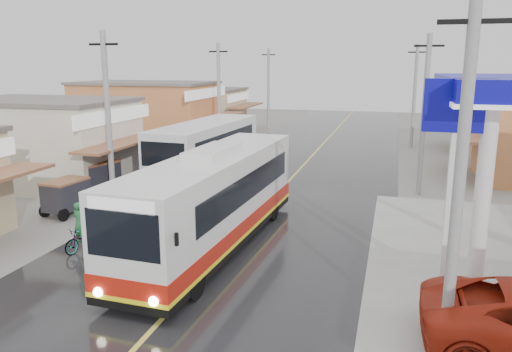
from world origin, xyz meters
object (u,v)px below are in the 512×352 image
object	(u,v)px
tyre_stack	(96,216)
coach_bus	(215,200)
tricycle_near	(66,195)
tricycle_far	(97,176)
second_bus	(206,150)
cyclist	(83,234)

from	to	relation	value
tyre_stack	coach_bus	bearing A→B (deg)	-13.99
tricycle_near	tricycle_far	distance (m)	3.42
second_bus	tricycle_far	world-z (taller)	second_bus
coach_bus	tricycle_near	size ratio (longest dim) A/B	5.45
coach_bus	tricycle_far	size ratio (longest dim) A/B	4.62
tricycle_far	tyre_stack	world-z (taller)	tricycle_far
cyclist	tricycle_far	xyz separation A→B (m)	(-3.91, 6.98, 0.38)
cyclist	tricycle_near	size ratio (longest dim) A/B	0.84
coach_bus	tyre_stack	xyz separation A→B (m)	(-5.97, 1.49, -1.55)
tricycle_near	tyre_stack	distance (m)	1.94
coach_bus	cyclist	size ratio (longest dim) A/B	6.45
cyclist	tricycle_far	world-z (taller)	cyclist
coach_bus	tricycle_far	distance (m)	9.91
coach_bus	second_bus	xyz separation A→B (m)	(-4.17, 9.89, -0.00)
tricycle_far	coach_bus	bearing A→B (deg)	-14.90
coach_bus	tricycle_far	world-z (taller)	coach_bus
tyre_stack	second_bus	bearing A→B (deg)	77.85
cyclist	tricycle_near	world-z (taller)	cyclist
tricycle_far	tyre_stack	xyz separation A→B (m)	(2.37, -3.80, -0.76)
coach_bus	tricycle_near	bearing A→B (deg)	169.14
tricycle_far	tricycle_near	bearing A→B (deg)	-62.44
coach_bus	tricycle_far	xyz separation A→B (m)	(-8.34, 5.29, -0.79)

